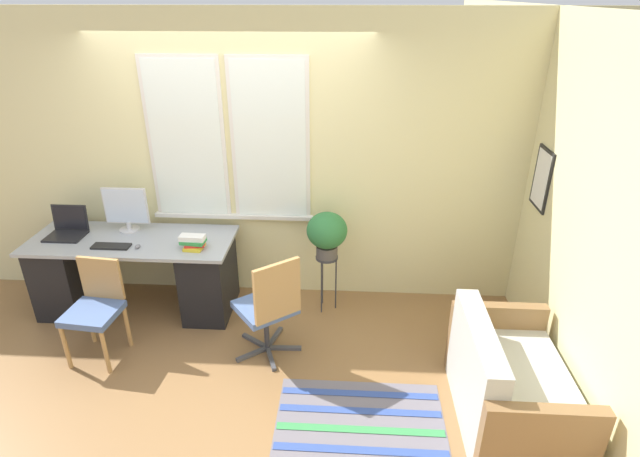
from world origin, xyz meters
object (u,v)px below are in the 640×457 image
at_px(desk_chair_wooden, 96,307).
at_px(mouse, 138,246).
at_px(book_stack, 193,242).
at_px(monitor, 126,209).
at_px(couch_loveseat, 508,387).
at_px(plant_stand, 327,265).
at_px(keyboard, 111,246).
at_px(potted_plant, 327,232).
at_px(office_chair_swivel, 269,306).
at_px(laptop, 67,229).

bearing_deg(desk_chair_wooden, mouse, 74.17).
bearing_deg(book_stack, desk_chair_wooden, -142.33).
height_order(monitor, couch_loveseat, monitor).
relative_size(couch_loveseat, plant_stand, 2.01).
bearing_deg(desk_chair_wooden, monitor, 97.06).
xyz_separation_m(monitor, keyboard, (-0.02, -0.35, -0.21)).
bearing_deg(mouse, potted_plant, 9.10).
distance_m(couch_loveseat, potted_plant, 1.95).
relative_size(plant_stand, potted_plant, 1.30).
relative_size(desk_chair_wooden, couch_loveseat, 0.73).
distance_m(mouse, desk_chair_wooden, 0.62).
xyz_separation_m(couch_loveseat, plant_stand, (-1.34, 1.30, 0.21)).
bearing_deg(mouse, keyboard, 179.82).
relative_size(monitor, office_chair_swivel, 0.45).
relative_size(keyboard, desk_chair_wooden, 0.40).
bearing_deg(couch_loveseat, potted_plant, 45.88).
xyz_separation_m(book_stack, desk_chair_wooden, (-0.70, -0.54, -0.34)).
height_order(couch_loveseat, plant_stand, couch_loveseat).
relative_size(couch_loveseat, potted_plant, 2.63).
relative_size(mouse, plant_stand, 0.12).
xyz_separation_m(desk_chair_wooden, potted_plant, (1.86, 0.77, 0.36)).
distance_m(keyboard, mouse, 0.24).
xyz_separation_m(desk_chair_wooden, office_chair_swivel, (1.43, 0.06, 0.03)).
relative_size(mouse, potted_plant, 0.16).
height_order(desk_chair_wooden, potted_plant, potted_plant).
distance_m(office_chair_swivel, couch_loveseat, 1.88).
distance_m(monitor, mouse, 0.46).
distance_m(laptop, mouse, 0.78).
bearing_deg(book_stack, couch_loveseat, -23.05).
xyz_separation_m(laptop, mouse, (0.75, -0.22, -0.04)).
height_order(mouse, potted_plant, potted_plant).
relative_size(desk_chair_wooden, plant_stand, 1.47).
bearing_deg(potted_plant, mouse, -170.90).
bearing_deg(plant_stand, desk_chair_wooden, -157.44).
bearing_deg(office_chair_swivel, keyboard, -55.07).
distance_m(office_chair_swivel, plant_stand, 0.84).
xyz_separation_m(desk_chair_wooden, couch_loveseat, (3.21, -0.53, -0.18)).
relative_size(mouse, book_stack, 0.31).
bearing_deg(office_chair_swivel, potted_plant, -158.97).
relative_size(laptop, monitor, 0.79).
height_order(mouse, office_chair_swivel, office_chair_swivel).
bearing_deg(couch_loveseat, office_chair_swivel, 71.74).
distance_m(book_stack, plant_stand, 1.23).
height_order(book_stack, office_chair_swivel, office_chair_swivel).
distance_m(office_chair_swivel, potted_plant, 0.90).
bearing_deg(keyboard, book_stack, 2.28).
distance_m(monitor, keyboard, 0.41).
relative_size(laptop, potted_plant, 0.77).
bearing_deg(mouse, office_chair_swivel, -20.17).
relative_size(mouse, desk_chair_wooden, 0.08).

